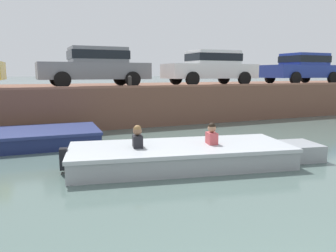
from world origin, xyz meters
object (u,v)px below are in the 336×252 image
Objects in this scene: motorboat_passing at (190,155)px; car_right_inner_blue at (302,67)px; car_centre_white at (211,66)px; mooring_bollard_mid at (130,81)px; car_left_inner_grey at (96,65)px.

motorboat_passing is 1.48× the size of car_right_inner_blue.
mooring_bollard_mid is (-4.27, -1.43, -0.61)m from car_centre_white.
mooring_bollard_mid is (-9.72, -1.43, -0.61)m from car_right_inner_blue.
car_left_inner_grey and car_right_inner_blue have the same top height.
car_left_inner_grey reaches higher than mooring_bollard_mid.
car_centre_white is 1.06× the size of car_right_inner_blue.
mooring_bollard_mid is (0.99, -1.43, -0.61)m from car_left_inner_grey.
car_right_inner_blue is 9.84m from mooring_bollard_mid.
car_left_inner_grey is 1.08× the size of car_right_inner_blue.
motorboat_passing is at bearing -145.15° from car_right_inner_blue.
motorboat_passing is 7.26m from car_left_inner_grey.
car_left_inner_grey is 1.02× the size of car_centre_white.
car_right_inner_blue is at bearing 8.36° from mooring_bollard_mid.
car_centre_white is 9.56× the size of mooring_bollard_mid.
car_right_inner_blue is at bearing 0.00° from car_centre_white.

